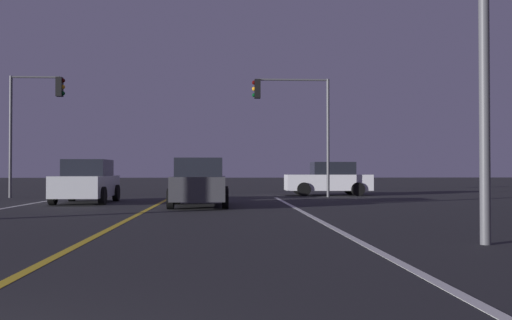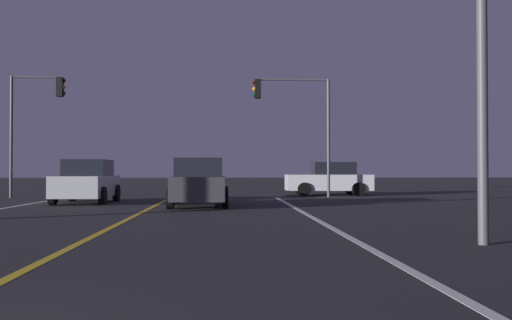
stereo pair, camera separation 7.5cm
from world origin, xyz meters
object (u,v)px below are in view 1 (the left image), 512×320
(traffic_light_near_right, at_px, (292,109))
(traffic_light_near_left, at_px, (36,108))
(car_crossing_side, at_px, (329,179))
(car_lead_same_lane, at_px, (200,183))
(car_oncoming, at_px, (87,182))

(traffic_light_near_right, xyz_separation_m, traffic_light_near_left, (-12.01, 0.00, -0.05))
(car_crossing_side, bearing_deg, car_lead_same_lane, 55.00)
(car_oncoming, distance_m, car_lead_same_lane, 5.15)
(car_lead_same_lane, bearing_deg, car_oncoming, 60.99)
(car_lead_same_lane, height_order, car_crossing_side, same)
(car_oncoming, xyz_separation_m, traffic_light_near_left, (-3.41, 4.50, 3.35))
(car_lead_same_lane, relative_size, traffic_light_near_right, 0.76)
(car_crossing_side, height_order, traffic_light_near_left, traffic_light_near_left)
(car_oncoming, relative_size, car_crossing_side, 1.00)
(car_oncoming, bearing_deg, traffic_light_near_left, -142.79)
(traffic_light_near_left, bearing_deg, traffic_light_near_right, -0.00)
(car_oncoming, xyz_separation_m, car_lead_same_lane, (4.50, -2.50, 0.00))
(car_oncoming, xyz_separation_m, car_crossing_side, (10.71, 6.37, 0.00))
(car_oncoming, bearing_deg, traffic_light_near_right, 117.60)
(car_lead_same_lane, xyz_separation_m, traffic_light_near_right, (4.10, 6.99, 3.40))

